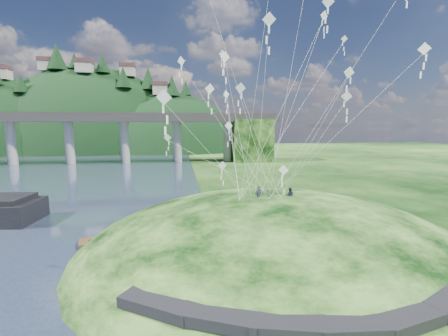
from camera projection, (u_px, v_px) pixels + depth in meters
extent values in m
plane|color=black|center=(185.00, 267.00, 23.74)|extent=(320.00, 320.00, 0.00)
ellipsoid|color=black|center=(274.00, 266.00, 27.06)|extent=(36.00, 32.00, 13.00)
cube|color=black|center=(158.00, 303.00, 15.40)|extent=(4.32, 3.62, 0.71)
cube|color=black|center=(220.00, 317.00, 14.21)|extent=(4.10, 2.97, 0.61)
cube|color=black|center=(288.00, 325.00, 13.67)|extent=(3.85, 2.37, 0.62)
cube|color=black|center=(354.00, 326.00, 13.66)|extent=(3.62, 1.83, 0.66)
cube|color=black|center=(410.00, 317.00, 14.29)|extent=(3.82, 2.27, 0.68)
cube|color=black|center=(448.00, 298.00, 15.64)|extent=(4.11, 2.97, 0.71)
cube|color=#2D2B2B|center=(7.00, 114.00, 87.30)|extent=(160.00, 0.40, 1.20)
cylinder|color=gray|center=(11.00, 142.00, 84.56)|extent=(2.60, 2.60, 13.00)
cylinder|color=gray|center=(69.00, 142.00, 86.79)|extent=(2.60, 2.60, 13.00)
cylinder|color=gray|center=(125.00, 141.00, 89.02)|extent=(2.60, 2.60, 13.00)
cylinder|color=gray|center=(177.00, 141.00, 91.26)|extent=(2.60, 2.60, 13.00)
cylinder|color=gray|center=(227.00, 141.00, 93.49)|extent=(2.60, 2.60, 13.00)
cube|color=black|center=(251.00, 140.00, 94.57)|extent=(12.00, 11.00, 13.00)
ellipsoid|color=black|center=(2.00, 170.00, 131.17)|extent=(84.00, 60.00, 80.00)
ellipsoid|color=black|center=(96.00, 162.00, 142.25)|extent=(96.00, 68.00, 88.00)
ellipsoid|color=black|center=(170.00, 171.00, 140.01)|extent=(76.00, 56.00, 72.00)
cone|color=black|center=(21.00, 83.00, 115.18)|extent=(5.29, 5.29, 6.96)
cone|color=black|center=(57.00, 57.00, 123.34)|extent=(8.01, 8.01, 10.54)
cone|color=black|center=(74.00, 61.00, 123.99)|extent=(4.97, 4.97, 6.54)
cone|color=black|center=(102.00, 63.00, 123.83)|extent=(5.83, 5.83, 7.67)
cone|color=black|center=(123.00, 77.00, 121.12)|extent=(6.47, 6.47, 8.51)
cone|color=black|center=(148.00, 79.00, 129.12)|extent=(7.13, 7.13, 9.38)
cone|color=black|center=(172.00, 86.00, 126.19)|extent=(6.56, 6.56, 8.63)
cone|color=black|center=(186.00, 88.00, 132.55)|extent=(4.88, 4.88, 6.42)
cube|color=beige|center=(1.00, 75.00, 118.98)|extent=(6.00, 5.00, 4.00)
cube|color=#512E2F|center=(1.00, 67.00, 118.60)|extent=(6.40, 5.40, 1.60)
cube|color=beige|center=(48.00, 66.00, 126.36)|extent=(6.00, 5.00, 4.00)
cube|color=#512E2F|center=(47.00, 60.00, 125.98)|extent=(6.40, 5.40, 1.60)
cube|color=beige|center=(84.00, 68.00, 121.22)|extent=(6.00, 5.00, 4.00)
cube|color=#512E2F|center=(84.00, 61.00, 120.84)|extent=(6.40, 5.40, 1.60)
cube|color=beige|center=(128.00, 72.00, 129.41)|extent=(6.00, 5.00, 4.00)
cube|color=#512E2F|center=(127.00, 65.00, 129.03)|extent=(6.40, 5.40, 1.60)
cube|color=beige|center=(160.00, 91.00, 126.72)|extent=(6.00, 5.00, 4.00)
cube|color=#512E2F|center=(160.00, 84.00, 126.34)|extent=(6.40, 5.40, 1.60)
cube|color=black|center=(1.00, 199.00, 34.29)|extent=(6.16, 5.30, 0.57)
cube|color=#3B2B18|center=(149.00, 234.00, 29.81)|extent=(12.82, 5.07, 0.32)
cylinder|color=#3B2B18|center=(90.00, 244.00, 27.77)|extent=(0.27, 0.27, 0.91)
cylinder|color=#3B2B18|center=(121.00, 240.00, 28.81)|extent=(0.27, 0.27, 0.91)
cylinder|color=#3B2B18|center=(149.00, 236.00, 29.84)|extent=(0.27, 0.27, 0.91)
cylinder|color=#3B2B18|center=(176.00, 232.00, 30.88)|extent=(0.27, 0.27, 0.91)
cylinder|color=#3B2B18|center=(201.00, 229.00, 31.92)|extent=(0.27, 0.27, 0.91)
imported|color=#23282F|center=(259.00, 186.00, 25.91)|extent=(0.79, 0.62, 1.92)
imported|color=#23282F|center=(290.00, 187.00, 26.33)|extent=(0.88, 0.80, 1.48)
cube|color=silver|center=(223.00, 54.00, 32.76)|extent=(0.79, 0.39, 0.83)
cube|color=silver|center=(223.00, 59.00, 32.85)|extent=(0.11, 0.04, 0.49)
cube|color=silver|center=(223.00, 65.00, 32.93)|extent=(0.11, 0.04, 0.49)
cube|color=silver|center=(223.00, 71.00, 33.01)|extent=(0.11, 0.04, 0.49)
cube|color=silver|center=(181.00, 61.00, 26.16)|extent=(0.64, 0.53, 0.77)
cube|color=silver|center=(181.00, 68.00, 26.24)|extent=(0.10, 0.06, 0.46)
cube|color=silver|center=(181.00, 74.00, 26.32)|extent=(0.10, 0.06, 0.46)
cube|color=silver|center=(182.00, 81.00, 26.40)|extent=(0.10, 0.06, 0.46)
cube|color=silver|center=(164.00, 97.00, 16.95)|extent=(0.89, 0.22, 0.88)
cube|color=silver|center=(164.00, 109.00, 17.04)|extent=(0.12, 0.06, 0.51)
cube|color=silver|center=(165.00, 120.00, 17.13)|extent=(0.12, 0.06, 0.51)
cube|color=silver|center=(165.00, 131.00, 17.22)|extent=(0.12, 0.06, 0.51)
cube|color=silver|center=(324.00, 16.00, 26.84)|extent=(0.79, 0.28, 0.80)
cube|color=silver|center=(324.00, 22.00, 26.92)|extent=(0.10, 0.07, 0.47)
cube|color=silver|center=(323.00, 29.00, 27.00)|extent=(0.10, 0.07, 0.47)
cube|color=silver|center=(323.00, 36.00, 27.08)|extent=(0.10, 0.07, 0.47)
cube|color=silver|center=(269.00, 19.00, 18.34)|extent=(0.80, 0.36, 0.82)
cube|color=silver|center=(269.00, 30.00, 18.42)|extent=(0.11, 0.03, 0.49)
cube|color=silver|center=(269.00, 40.00, 18.51)|extent=(0.11, 0.03, 0.49)
cube|color=silver|center=(268.00, 50.00, 18.59)|extent=(0.11, 0.03, 0.49)
cube|color=silver|center=(168.00, 138.00, 29.43)|extent=(0.72, 0.24, 0.71)
cube|color=silver|center=(168.00, 143.00, 29.50)|extent=(0.09, 0.04, 0.42)
cube|color=silver|center=(168.00, 148.00, 29.57)|extent=(0.09, 0.04, 0.42)
cube|color=silver|center=(168.00, 153.00, 29.64)|extent=(0.09, 0.04, 0.42)
cube|color=silver|center=(210.00, 89.00, 19.69)|extent=(0.64, 0.29, 0.68)
cube|color=silver|center=(210.00, 96.00, 19.76)|extent=(0.08, 0.07, 0.40)
cube|color=silver|center=(210.00, 104.00, 19.83)|extent=(0.08, 0.07, 0.40)
cube|color=silver|center=(210.00, 111.00, 19.89)|extent=(0.08, 0.07, 0.40)
cube|color=silver|center=(222.00, 166.00, 29.98)|extent=(0.86, 0.18, 0.86)
cube|color=silver|center=(222.00, 172.00, 30.07)|extent=(0.11, 0.05, 0.50)
cube|color=silver|center=(222.00, 178.00, 30.15)|extent=(0.11, 0.05, 0.50)
cube|color=silver|center=(222.00, 183.00, 30.24)|extent=(0.11, 0.05, 0.50)
cube|color=silver|center=(424.00, 49.00, 19.34)|extent=(0.49, 0.65, 0.75)
cube|color=silver|center=(424.00, 58.00, 19.41)|extent=(0.09, 0.07, 0.45)
cube|color=silver|center=(423.00, 66.00, 19.49)|extent=(0.09, 0.07, 0.45)
cube|color=silver|center=(422.00, 75.00, 19.57)|extent=(0.09, 0.07, 0.45)
cube|color=silver|center=(347.00, 96.00, 18.62)|extent=(0.64, 0.23, 0.64)
cube|color=silver|center=(346.00, 104.00, 18.68)|extent=(0.09, 0.02, 0.38)
cube|color=silver|center=(346.00, 112.00, 18.75)|extent=(0.09, 0.02, 0.38)
cube|color=silver|center=(345.00, 119.00, 18.82)|extent=(0.09, 0.02, 0.38)
cube|color=silver|center=(344.00, 39.00, 31.76)|extent=(0.66, 0.28, 0.69)
cube|color=silver|center=(344.00, 44.00, 31.83)|extent=(0.09, 0.03, 0.40)
cube|color=silver|center=(344.00, 49.00, 31.90)|extent=(0.09, 0.03, 0.40)
cube|color=silver|center=(344.00, 53.00, 31.97)|extent=(0.09, 0.03, 0.40)
cube|color=silver|center=(241.00, 88.00, 19.35)|extent=(0.69, 0.24, 0.67)
cube|color=silver|center=(240.00, 96.00, 19.41)|extent=(0.09, 0.05, 0.40)
cube|color=silver|center=(240.00, 103.00, 19.48)|extent=(0.09, 0.05, 0.40)
cube|color=silver|center=(240.00, 111.00, 19.55)|extent=(0.09, 0.05, 0.40)
cube|color=silver|center=(229.00, 126.00, 30.31)|extent=(0.71, 0.60, 0.88)
cube|color=silver|center=(229.00, 132.00, 30.40)|extent=(0.11, 0.08, 0.51)
cube|color=silver|center=(229.00, 138.00, 30.49)|extent=(0.11, 0.08, 0.51)
cube|color=silver|center=(229.00, 144.00, 30.58)|extent=(0.11, 0.08, 0.51)
cube|color=silver|center=(349.00, 72.00, 19.01)|extent=(0.72, 0.22, 0.71)
cube|color=silver|center=(349.00, 81.00, 19.08)|extent=(0.09, 0.04, 0.42)
cube|color=silver|center=(348.00, 89.00, 19.15)|extent=(0.09, 0.04, 0.42)
cube|color=silver|center=(348.00, 97.00, 19.23)|extent=(0.09, 0.04, 0.42)
cube|color=silver|center=(284.00, 170.00, 24.08)|extent=(0.69, 0.57, 0.84)
cube|color=silver|center=(283.00, 177.00, 24.16)|extent=(0.11, 0.07, 0.49)
cube|color=silver|center=(283.00, 185.00, 24.25)|extent=(0.11, 0.07, 0.49)
cube|color=silver|center=(283.00, 192.00, 24.33)|extent=(0.11, 0.07, 0.49)
cube|color=silver|center=(225.00, 57.00, 19.94)|extent=(0.69, 0.26, 0.71)
cube|color=silver|center=(225.00, 65.00, 20.01)|extent=(0.09, 0.06, 0.41)
cube|color=silver|center=(225.00, 72.00, 20.08)|extent=(0.09, 0.06, 0.41)
cube|color=silver|center=(225.00, 80.00, 20.15)|extent=(0.09, 0.06, 0.41)
cube|color=silver|center=(226.00, 94.00, 31.32)|extent=(0.55, 0.70, 0.83)
cube|color=silver|center=(226.00, 100.00, 31.40)|extent=(0.10, 0.08, 0.49)
cube|color=silver|center=(226.00, 106.00, 31.49)|extent=(0.10, 0.08, 0.49)
cube|color=silver|center=(226.00, 112.00, 31.57)|extent=(0.10, 0.08, 0.49)
cube|color=silver|center=(406.00, 5.00, 21.40)|extent=(0.10, 0.07, 0.47)
cube|color=silver|center=(328.00, 2.00, 20.54)|extent=(0.80, 0.30, 0.81)
cube|color=silver|center=(328.00, 11.00, 20.62)|extent=(0.11, 0.03, 0.48)
cube|color=silver|center=(327.00, 20.00, 20.70)|extent=(0.11, 0.03, 0.48)
cube|color=silver|center=(327.00, 29.00, 20.79)|extent=(0.11, 0.03, 0.48)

